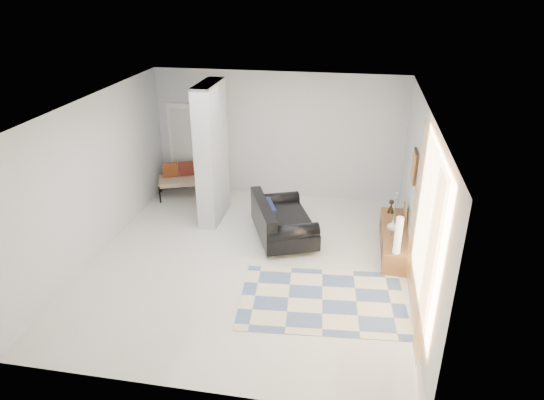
# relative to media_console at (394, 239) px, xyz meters

# --- Properties ---
(floor) EXTENTS (6.00, 6.00, 0.00)m
(floor) POSITION_rel_media_console_xyz_m (-2.52, -0.90, -0.20)
(floor) COLOR silver
(floor) RESTS_ON ground
(ceiling) EXTENTS (6.00, 6.00, 0.00)m
(ceiling) POSITION_rel_media_console_xyz_m (-2.52, -0.90, 2.60)
(ceiling) COLOR white
(ceiling) RESTS_ON wall_back
(wall_back) EXTENTS (6.00, 0.00, 6.00)m
(wall_back) POSITION_rel_media_console_xyz_m (-2.52, 2.10, 1.20)
(wall_back) COLOR silver
(wall_back) RESTS_ON ground
(wall_front) EXTENTS (6.00, 0.00, 6.00)m
(wall_front) POSITION_rel_media_console_xyz_m (-2.52, -3.90, 1.20)
(wall_front) COLOR silver
(wall_front) RESTS_ON ground
(wall_left) EXTENTS (0.00, 6.00, 6.00)m
(wall_left) POSITION_rel_media_console_xyz_m (-5.27, -0.90, 1.20)
(wall_left) COLOR silver
(wall_left) RESTS_ON ground
(wall_right) EXTENTS (0.00, 6.00, 6.00)m
(wall_right) POSITION_rel_media_console_xyz_m (0.23, -0.90, 1.20)
(wall_right) COLOR silver
(wall_right) RESTS_ON ground
(partition_column) EXTENTS (0.35, 1.20, 2.80)m
(partition_column) POSITION_rel_media_console_xyz_m (-3.62, 0.70, 1.20)
(partition_column) COLOR silver
(partition_column) RESTS_ON floor
(hallway_door) EXTENTS (0.85, 0.06, 2.04)m
(hallway_door) POSITION_rel_media_console_xyz_m (-4.62, 2.06, 0.82)
(hallway_door) COLOR white
(hallway_door) RESTS_ON floor
(curtain) EXTENTS (0.00, 2.55, 2.55)m
(curtain) POSITION_rel_media_console_xyz_m (0.15, -2.05, 1.25)
(curtain) COLOR #FFA943
(curtain) RESTS_ON wall_right
(wall_art) EXTENTS (0.04, 0.45, 0.55)m
(wall_art) POSITION_rel_media_console_xyz_m (0.20, -0.00, 1.45)
(wall_art) COLOR #321B0D
(wall_art) RESTS_ON wall_right
(media_console) EXTENTS (0.45, 1.88, 0.80)m
(media_console) POSITION_rel_media_console_xyz_m (0.00, 0.00, 0.00)
(media_console) COLOR brown
(media_console) RESTS_ON floor
(loveseat) EXTENTS (1.53, 1.92, 0.76)m
(loveseat) POSITION_rel_media_console_xyz_m (-2.13, 0.05, 0.15)
(loveseat) COLOR silver
(loveseat) RESTS_ON floor
(daybed) EXTENTS (1.67, 1.15, 0.77)m
(daybed) POSITION_rel_media_console_xyz_m (-4.46, 1.72, 0.22)
(daybed) COLOR black
(daybed) RESTS_ON floor
(area_rug) EXTENTS (2.69, 1.91, 0.01)m
(area_rug) POSITION_rel_media_console_xyz_m (-1.16, -1.80, -0.20)
(area_rug) COLOR #F2E4B9
(area_rug) RESTS_ON floor
(cylinder_lamp) EXTENTS (0.12, 0.12, 0.66)m
(cylinder_lamp) POSITION_rel_media_console_xyz_m (-0.02, -0.82, 0.52)
(cylinder_lamp) COLOR white
(cylinder_lamp) RESTS_ON media_console
(bronze_figurine) EXTENTS (0.15, 0.15, 0.26)m
(bronze_figurine) POSITION_rel_media_console_xyz_m (-0.05, 0.72, 0.33)
(bronze_figurine) COLOR black
(bronze_figurine) RESTS_ON media_console
(vase) EXTENTS (0.22, 0.22, 0.21)m
(vase) POSITION_rel_media_console_xyz_m (-0.05, -0.04, 0.30)
(vase) COLOR silver
(vase) RESTS_ON media_console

